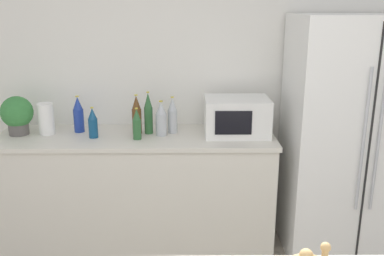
{
  "coord_description": "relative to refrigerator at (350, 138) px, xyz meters",
  "views": [
    {
      "loc": [
        -0.12,
        -0.7,
        1.86
      ],
      "look_at": [
        -0.1,
        1.38,
        1.26
      ],
      "focal_mm": 40.0,
      "sensor_mm": 36.0,
      "label": 1
    }
  ],
  "objects": [
    {
      "name": "wall_back",
      "position": [
        -1.09,
        0.39,
        0.38
      ],
      "size": [
        8.0,
        0.06,
        2.55
      ],
      "color": "white",
      "rests_on": "ground_plane"
    },
    {
      "name": "back_counter",
      "position": [
        -1.61,
        0.06,
        -0.44
      ],
      "size": [
        2.11,
        0.63,
        0.9
      ],
      "color": "silver",
      "rests_on": "ground_plane"
    },
    {
      "name": "refrigerator",
      "position": [
        0.0,
        0.0,
        0.0
      ],
      "size": [
        0.92,
        0.71,
        1.79
      ],
      "color": "white",
      "rests_on": "ground_plane"
    },
    {
      "name": "potted_plant",
      "position": [
        -2.5,
        0.09,
        0.17
      ],
      "size": [
        0.24,
        0.24,
        0.29
      ],
      "color": "#595451",
      "rests_on": "back_counter"
    },
    {
      "name": "paper_towel_roll",
      "position": [
        -2.29,
        0.09,
        0.13
      ],
      "size": [
        0.12,
        0.12,
        0.24
      ],
      "color": "white",
      "rests_on": "back_counter"
    },
    {
      "name": "microwave",
      "position": [
        -0.84,
        0.08,
        0.15
      ],
      "size": [
        0.48,
        0.37,
        0.28
      ],
      "color": "white",
      "rests_on": "back_counter"
    },
    {
      "name": "back_bottle_0",
      "position": [
        -2.06,
        0.15,
        0.14
      ],
      "size": [
        0.08,
        0.08,
        0.29
      ],
      "color": "navy",
      "rests_on": "back_counter"
    },
    {
      "name": "back_bottle_1",
      "position": [
        -1.6,
        0.1,
        0.15
      ],
      "size": [
        0.07,
        0.07,
        0.3
      ],
      "color": "brown",
      "rests_on": "back_counter"
    },
    {
      "name": "back_bottle_2",
      "position": [
        -1.33,
        0.12,
        0.14
      ],
      "size": [
        0.07,
        0.07,
        0.28
      ],
      "color": "#B2B7BC",
      "rests_on": "back_counter"
    },
    {
      "name": "back_bottle_3",
      "position": [
        -1.51,
        0.11,
        0.16
      ],
      "size": [
        0.06,
        0.06,
        0.33
      ],
      "color": "#2D6033",
      "rests_on": "back_counter"
    },
    {
      "name": "back_bottle_4",
      "position": [
        -1.41,
        0.06,
        0.13
      ],
      "size": [
        0.08,
        0.08,
        0.27
      ],
      "color": "#B2B7BC",
      "rests_on": "back_counter"
    },
    {
      "name": "back_bottle_5",
      "position": [
        -1.59,
        -0.04,
        0.12
      ],
      "size": [
        0.06,
        0.06,
        0.24
      ],
      "color": "#2D6033",
      "rests_on": "back_counter"
    },
    {
      "name": "back_bottle_6",
      "position": [
        -1.91,
        0.0,
        0.12
      ],
      "size": [
        0.07,
        0.07,
        0.23
      ],
      "color": "navy",
      "rests_on": "back_counter"
    }
  ]
}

